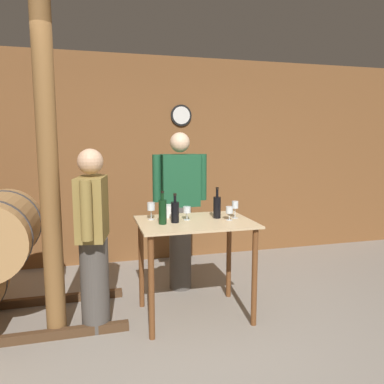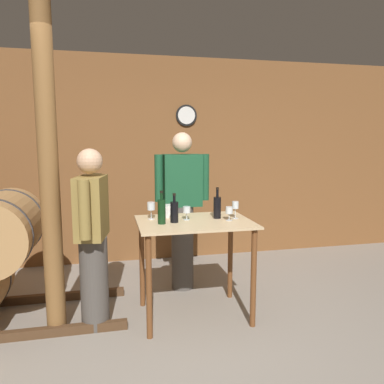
{
  "view_description": "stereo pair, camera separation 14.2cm",
  "coord_description": "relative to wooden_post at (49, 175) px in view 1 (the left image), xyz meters",
  "views": [
    {
      "loc": [
        -0.72,
        -2.35,
        1.63
      ],
      "look_at": [
        0.16,
        0.93,
        1.15
      ],
      "focal_mm": 35.0,
      "sensor_mm": 36.0,
      "label": 1
    },
    {
      "loc": [
        -0.59,
        -2.38,
        1.63
      ],
      "look_at": [
        0.16,
        0.93,
        1.15
      ],
      "focal_mm": 35.0,
      "sensor_mm": 36.0,
      "label": 2
    }
  ],
  "objects": [
    {
      "name": "wine_glass_near_right",
      "position": [
        1.53,
        -0.03,
        -0.36
      ],
      "size": [
        0.07,
        0.07,
        0.13
      ],
      "color": "silver",
      "rests_on": "tasting_table"
    },
    {
      "name": "back_wall",
      "position": [
        1.06,
        1.79,
        0.0
      ],
      "size": [
        8.4,
        0.08,
        2.7
      ],
      "color": "brown",
      "rests_on": "ground_plane"
    },
    {
      "name": "wine_bottle_center",
      "position": [
        1.45,
        0.09,
        -0.34
      ],
      "size": [
        0.07,
        0.07,
        0.29
      ],
      "color": "black",
      "rests_on": "tasting_table"
    },
    {
      "name": "wine_bottle_left",
      "position": [
        1.03,
        0.0,
        -0.35
      ],
      "size": [
        0.07,
        0.07,
        0.26
      ],
      "color": "black",
      "rests_on": "tasting_table"
    },
    {
      "name": "ice_bucket",
      "position": [
        1.03,
        0.27,
        -0.4
      ],
      "size": [
        0.14,
        0.14,
        0.11
      ],
      "color": "white",
      "rests_on": "tasting_table"
    },
    {
      "name": "ground_plane",
      "position": [
        1.05,
        -0.81,
        -1.35
      ],
      "size": [
        14.0,
        14.0,
        0.0
      ],
      "primitive_type": "plane",
      "color": "gray"
    },
    {
      "name": "wine_glass_near_left",
      "position": [
        0.84,
        0.18,
        -0.33
      ],
      "size": [
        0.07,
        0.07,
        0.16
      ],
      "color": "silver",
      "rests_on": "tasting_table"
    },
    {
      "name": "wine_glass_near_center",
      "position": [
        1.16,
        0.08,
        -0.36
      ],
      "size": [
        0.07,
        0.07,
        0.12
      ],
      "color": "silver",
      "rests_on": "tasting_table"
    },
    {
      "name": "wooden_post",
      "position": [
        0.0,
        0.0,
        0.0
      ],
      "size": [
        0.16,
        0.16,
        2.7
      ],
      "color": "brown",
      "rests_on": "ground_plane"
    },
    {
      "name": "wine_glass_far_side",
      "position": [
        1.61,
        0.04,
        -0.33
      ],
      "size": [
        0.06,
        0.06,
        0.16
      ],
      "color": "silver",
      "rests_on": "tasting_table"
    },
    {
      "name": "person_visitor_with_scarf",
      "position": [
        0.32,
        -0.0,
        -0.53
      ],
      "size": [
        0.29,
        0.58,
        1.56
      ],
      "color": "#4C4742",
      "rests_on": "ground_plane"
    },
    {
      "name": "wine_bottle_far_left",
      "position": [
        0.91,
        -0.03,
        -0.33
      ],
      "size": [
        0.07,
        0.07,
        0.29
      ],
      "color": "black",
      "rests_on": "tasting_table"
    },
    {
      "name": "person_host",
      "position": [
        1.24,
        0.69,
        -0.45
      ],
      "size": [
        0.59,
        0.24,
        1.7
      ],
      "color": "#4C4742",
      "rests_on": "ground_plane"
    },
    {
      "name": "tasting_table",
      "position": [
        1.22,
        0.02,
        -0.62
      ],
      "size": [
        1.02,
        0.75,
        0.9
      ],
      "color": "#D1B284",
      "rests_on": "ground_plane"
    }
  ]
}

